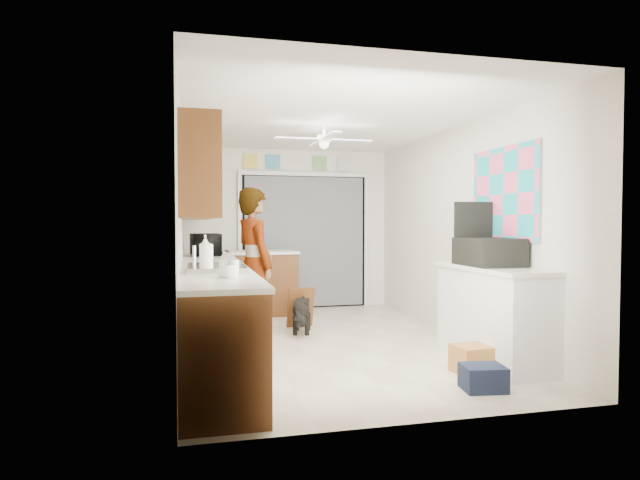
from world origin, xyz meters
TOP-DOWN VIEW (x-y plane):
  - floor at (0.00, 0.00)m, footprint 5.00×5.00m
  - ceiling at (0.00, 0.00)m, footprint 5.00×5.00m
  - wall_back at (0.00, 2.50)m, footprint 3.20×0.00m
  - wall_front at (0.00, -2.50)m, footprint 3.20×0.00m
  - wall_left at (-1.60, 0.00)m, footprint 0.00×5.00m
  - wall_right at (1.60, 0.00)m, footprint 0.00×5.00m
  - left_base_cabinets at (-1.30, 0.00)m, footprint 0.60×4.80m
  - left_countertop at (-1.29, 0.00)m, footprint 0.62×4.80m
  - upper_cabinets at (-1.44, 0.20)m, footprint 0.32×4.00m
  - sink_basin at (-1.29, -1.00)m, footprint 0.50×0.76m
  - faucet at (-1.48, -1.00)m, footprint 0.03×0.03m
  - peninsula_base at (-0.50, 2.00)m, footprint 1.00×0.60m
  - peninsula_top at (-0.50, 2.00)m, footprint 1.04×0.64m
  - back_opening_recess at (0.25, 2.47)m, footprint 2.00×0.06m
  - curtain_panel at (0.25, 2.43)m, footprint 1.90×0.03m
  - door_trim_left at (-0.77, 2.44)m, footprint 0.06×0.04m
  - door_trim_right at (1.27, 2.44)m, footprint 0.06×0.04m
  - door_trim_head at (0.25, 2.44)m, footprint 2.10×0.04m
  - header_frame_0 at (-0.60, 2.47)m, footprint 0.22×0.02m
  - header_frame_1 at (-0.25, 2.47)m, footprint 0.22×0.02m
  - header_frame_3 at (0.50, 2.47)m, footprint 0.22×0.02m
  - header_frame_4 at (0.90, 2.47)m, footprint 0.22×0.02m
  - route66_sign at (-0.95, 2.47)m, footprint 0.22×0.02m
  - right_counter_base at (1.35, -1.20)m, footprint 0.50×1.40m
  - right_counter_top at (1.34, -1.20)m, footprint 0.54×1.44m
  - abstract_painting at (1.58, -1.00)m, footprint 0.03×1.15m
  - ceiling_fan at (0.00, 0.20)m, footprint 1.14×1.14m
  - microwave at (-1.32, 1.06)m, footprint 0.40×0.54m
  - soap_bottle at (-1.37, -0.40)m, footprint 0.13×0.13m
  - cup at (-1.23, -1.70)m, footprint 0.16×0.16m
  - jar_a at (-1.19, -1.63)m, footprint 0.11×0.11m
  - jar_b at (-1.25, -1.61)m, footprint 0.09×0.09m
  - paper_towel_roll at (-1.39, -1.27)m, footprint 0.13×0.13m
  - suitcase at (1.32, -1.15)m, footprint 0.49×0.64m
  - suitcase_rim at (1.32, -1.15)m, footprint 0.46×0.59m
  - suitcase_lid at (1.32, -0.86)m, footprint 0.42×0.04m
  - cardboard_box at (1.00, -1.50)m, footprint 0.42×0.33m
  - navy_crate at (0.79, -1.96)m, footprint 0.37×0.32m
  - cabinet_door_panel at (-0.14, 0.91)m, footprint 0.36×0.17m
  - man at (-0.81, 0.27)m, footprint 0.59×0.74m
  - dog at (-0.19, 0.58)m, footprint 0.39×0.62m

SIDE VIEW (x-z plane):
  - floor at x=0.00m, z-range 0.00..0.00m
  - navy_crate at x=0.79m, z-range 0.00..0.20m
  - cardboard_box at x=1.00m, z-range 0.00..0.25m
  - dog at x=-0.19m, z-range 0.00..0.45m
  - cabinet_door_panel at x=-0.14m, z-range 0.00..0.52m
  - left_base_cabinets at x=-1.30m, z-range 0.00..0.90m
  - peninsula_base at x=-0.50m, z-range 0.00..0.90m
  - right_counter_base at x=1.35m, z-range 0.00..0.90m
  - man at x=-0.81m, z-range 0.00..1.76m
  - left_countertop at x=-1.29m, z-range 0.90..0.94m
  - peninsula_top at x=-0.50m, z-range 0.90..0.94m
  - right_counter_top at x=1.34m, z-range 0.90..0.94m
  - sink_basin at x=-1.29m, z-range 0.92..0.98m
  - suitcase_rim at x=1.32m, z-range 0.95..0.97m
  - cup at x=-1.23m, z-range 0.94..1.04m
  - jar_a at x=-1.19m, z-range 0.94..1.07m
  - jar_b at x=-1.25m, z-range 0.94..1.08m
  - faucet at x=-1.48m, z-range 0.94..1.16m
  - back_opening_recess at x=0.25m, z-range 0.00..2.10m
  - door_trim_left at x=-0.77m, z-range 0.00..2.10m
  - door_trim_right at x=1.27m, z-range 0.00..2.10m
  - curtain_panel at x=0.25m, z-range 0.03..2.08m
  - paper_towel_roll at x=-1.39m, z-range 0.94..1.18m
  - suitcase at x=1.32m, z-range 0.94..1.21m
  - microwave at x=-1.32m, z-range 0.94..1.22m
  - soap_bottle at x=-1.37m, z-range 0.94..1.24m
  - wall_back at x=0.00m, z-range -0.35..2.85m
  - wall_front at x=0.00m, z-range -0.35..2.85m
  - wall_left at x=-1.60m, z-range -1.25..3.75m
  - wall_right at x=1.60m, z-range -1.25..3.75m
  - suitcase_lid at x=1.32m, z-range 1.07..1.57m
  - abstract_painting at x=1.58m, z-range 1.17..2.12m
  - upper_cabinets at x=-1.44m, z-range 1.40..2.20m
  - door_trim_head at x=0.25m, z-range 2.09..2.15m
  - header_frame_0 at x=-0.60m, z-range 2.19..2.41m
  - header_frame_1 at x=-0.25m, z-range 2.19..2.41m
  - header_frame_3 at x=0.50m, z-range 2.19..2.41m
  - header_frame_4 at x=0.90m, z-range 2.19..2.41m
  - route66_sign at x=-0.95m, z-range 2.17..2.43m
  - ceiling_fan at x=0.00m, z-range 2.20..2.44m
  - ceiling at x=0.00m, z-range 2.50..2.50m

